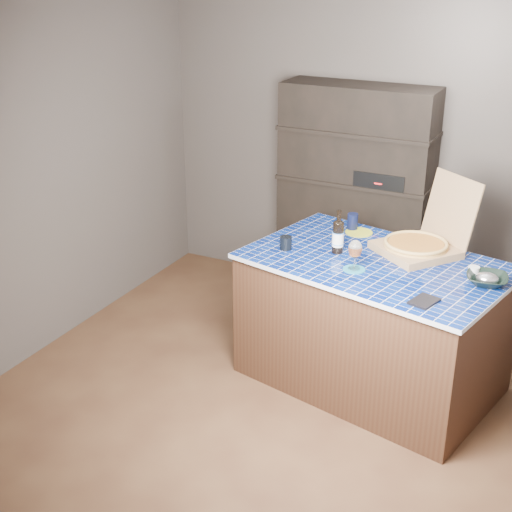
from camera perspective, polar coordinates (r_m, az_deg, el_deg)
The scene contains 14 objects.
room at distance 4.36m, azimuth 1.38°, elevation 3.40°, with size 3.50×3.50×3.50m.
shelving_unit at distance 5.81m, azimuth 7.93°, elevation 4.68°, with size 1.20×0.41×1.80m.
kitchen_island at distance 4.83m, azimuth 9.29°, elevation -5.26°, with size 1.82×1.37×0.90m.
pizza_box at distance 4.79m, azimuth 12.95°, elevation 1.03°, with size 0.69×0.71×0.49m.
mead_bottle at distance 4.69m, azimuth 6.58°, elevation 1.59°, with size 0.08×0.08×0.29m.
teal_trivet at distance 4.48m, azimuth 7.85°, elevation -1.07°, with size 0.14×0.14×0.01m, color teal.
wine_glass at distance 4.43m, azimuth 7.94°, elevation 0.52°, with size 0.09×0.09×0.19m.
tumbler at distance 4.74m, azimuth 2.40°, elevation 1.06°, with size 0.08×0.08×0.09m, color black.
dvd_case at distance 4.15m, azimuth 13.29°, elevation -3.54°, with size 0.12×0.17×0.01m, color black.
bowl at distance 4.46m, azimuth 17.99°, elevation -1.81°, with size 0.24×0.24×0.06m, color black.
foil_contents at distance 4.46m, azimuth 18.01°, elevation -1.69°, with size 0.14×0.11×0.06m, color silver.
white_jar at distance 4.55m, azimuth 17.02°, elevation -1.17°, with size 0.07×0.07×0.06m, color white.
navy_cup at distance 5.12m, azimuth 7.74°, elevation 2.74°, with size 0.08×0.08×0.12m, color black.
green_trivet at distance 5.09m, azimuth 8.23°, elevation 1.89°, with size 0.19×0.19×0.01m, color gold.
Camera 1 is at (1.76, -3.71, 2.72)m, focal length 50.00 mm.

